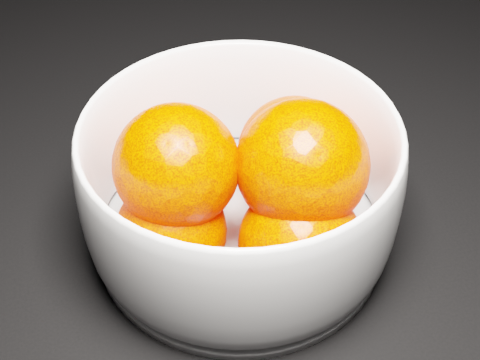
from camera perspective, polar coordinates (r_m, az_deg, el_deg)
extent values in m
cylinder|color=white|center=(0.51, 0.00, -4.56)|extent=(0.21, 0.21, 0.01)
sphere|color=#FF3300|center=(0.51, 4.65, 2.33)|extent=(0.09, 0.09, 0.09)
sphere|color=#FF3300|center=(0.51, -4.54, 2.24)|extent=(0.07, 0.07, 0.07)
sphere|color=#FF3300|center=(0.45, -5.86, -4.32)|extent=(0.07, 0.07, 0.07)
sphere|color=#FF3300|center=(0.44, 5.12, -5.34)|extent=(0.08, 0.08, 0.08)
sphere|color=#FF3300|center=(0.43, -5.44, 1.17)|extent=(0.08, 0.08, 0.08)
sphere|color=#FF3300|center=(0.43, 5.32, 1.25)|extent=(0.09, 0.09, 0.09)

